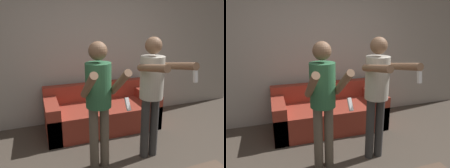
{
  "view_description": "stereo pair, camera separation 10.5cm",
  "coord_description": "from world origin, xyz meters",
  "views": [
    {
      "loc": [
        -0.94,
        -1.51,
        1.73
      ],
      "look_at": [
        0.05,
        1.23,
        0.9
      ],
      "focal_mm": 35.0,
      "sensor_mm": 36.0,
      "label": 1
    },
    {
      "loc": [
        -0.84,
        -1.54,
        1.73
      ],
      "look_at": [
        0.05,
        1.23,
        0.9
      ],
      "focal_mm": 35.0,
      "sensor_mm": 36.0,
      "label": 2
    }
  ],
  "objects": [
    {
      "name": "wall_back",
      "position": [
        0.0,
        2.19,
        1.35
      ],
      "size": [
        6.4,
        0.06,
        2.7
      ],
      "color": "#B7B2A8",
      "rests_on": "ground_plane"
    },
    {
      "name": "couch",
      "position": [
        0.05,
        1.75,
        0.25
      ],
      "size": [
        1.82,
        0.82,
        0.71
      ],
      "color": "#9E3828",
      "rests_on": "ground_plane"
    },
    {
      "name": "person_standing_left",
      "position": [
        -0.28,
        0.72,
        0.94
      ],
      "size": [
        0.41,
        0.63,
        1.54
      ],
      "color": "#6B6051",
      "rests_on": "ground_plane"
    },
    {
      "name": "person_standing_right",
      "position": [
        0.39,
        0.71,
        0.97
      ],
      "size": [
        0.41,
        0.72,
        1.57
      ],
      "color": "#383838",
      "rests_on": "ground_plane"
    }
  ]
}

